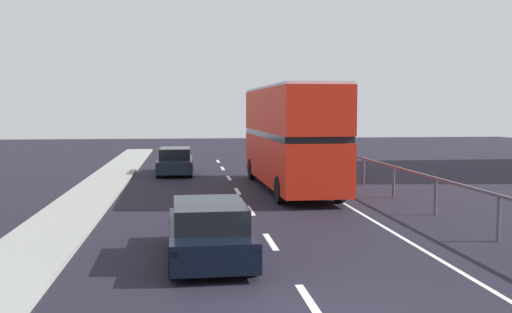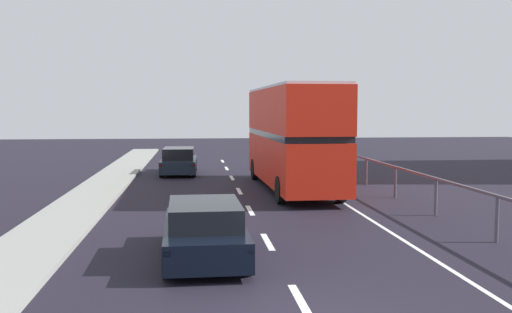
# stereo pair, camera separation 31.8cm
# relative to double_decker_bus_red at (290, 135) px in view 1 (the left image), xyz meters

# --- Properties ---
(lane_paint_markings) EXTENTS (3.67, 46.00, 0.01)m
(lane_paint_markings) POSITION_rel_double_decker_bus_red_xyz_m (0.01, -6.78, -2.31)
(lane_paint_markings) COLOR silver
(lane_paint_markings) RESTS_ON ground
(bridge_side_railing) EXTENTS (0.10, 42.00, 1.23)m
(bridge_side_railing) POSITION_rel_double_decker_bus_red_xyz_m (3.56, -6.50, -1.32)
(bridge_side_railing) COLOR #4D4A55
(bridge_side_railing) RESTS_ON ground
(double_decker_bus_red) EXTENTS (2.69, 10.44, 4.33)m
(double_decker_bus_red) POSITION_rel_double_decker_bus_red_xyz_m (0.00, 0.00, 0.00)
(double_decker_bus_red) COLOR red
(double_decker_bus_red) RESTS_ON ground
(hatchback_car_near) EXTENTS (1.90, 4.51, 1.31)m
(hatchback_car_near) POSITION_rel_double_decker_bus_red_xyz_m (-3.89, -11.14, -1.68)
(hatchback_car_near) COLOR black
(hatchback_car_near) RESTS_ON ground
(sedan_car_ahead) EXTENTS (1.88, 4.63, 1.38)m
(sedan_car_ahead) POSITION_rel_double_decker_bus_red_xyz_m (-4.90, 6.67, -1.65)
(sedan_car_ahead) COLOR #17212D
(sedan_car_ahead) RESTS_ON ground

